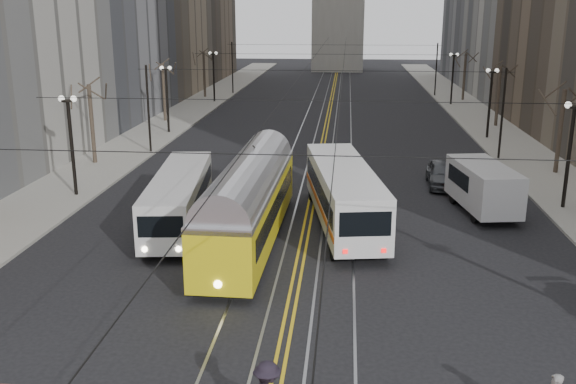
% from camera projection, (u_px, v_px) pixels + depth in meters
% --- Properties ---
extents(ground, '(260.00, 260.00, 0.00)m').
position_uv_depth(ground, '(277.00, 379.00, 18.86)').
color(ground, black).
rests_on(ground, ground).
extents(sidewalk_left, '(5.00, 140.00, 0.15)m').
position_uv_depth(sidewalk_left, '(175.00, 120.00, 63.27)').
color(sidewalk_left, gray).
rests_on(sidewalk_left, ground).
extents(sidewalk_right, '(5.00, 140.00, 0.15)m').
position_uv_depth(sidewalk_right, '(486.00, 124.00, 60.64)').
color(sidewalk_right, gray).
rests_on(sidewalk_right, ground).
extents(streetcar_rails, '(4.80, 130.00, 0.02)m').
position_uv_depth(streetcar_rails, '(327.00, 123.00, 61.98)').
color(streetcar_rails, gray).
rests_on(streetcar_rails, ground).
extents(centre_lines, '(0.42, 130.00, 0.01)m').
position_uv_depth(centre_lines, '(327.00, 123.00, 61.98)').
color(centre_lines, gold).
rests_on(centre_lines, ground).
extents(lamp_posts, '(27.60, 57.20, 5.60)m').
position_uv_depth(lamp_posts, '(320.00, 122.00, 45.65)').
color(lamp_posts, black).
rests_on(lamp_posts, ground).
extents(street_trees, '(31.68, 53.28, 5.60)m').
position_uv_depth(street_trees, '(324.00, 109.00, 51.87)').
color(street_trees, '#382D23').
rests_on(street_trees, ground).
extents(trolley_wires, '(25.96, 120.00, 6.60)m').
position_uv_depth(trolley_wires, '(324.00, 97.00, 51.21)').
color(trolley_wires, black).
rests_on(trolley_wires, ground).
extents(transit_bus, '(3.39, 10.85, 2.67)m').
position_uv_depth(transit_bus, '(179.00, 201.00, 31.88)').
color(transit_bus, silver).
rests_on(transit_bus, ground).
extents(streetcar, '(2.82, 13.67, 3.21)m').
position_uv_depth(streetcar, '(249.00, 210.00, 29.51)').
color(streetcar, yellow).
rests_on(streetcar, ground).
extents(rear_bus, '(4.34, 11.85, 3.03)m').
position_uv_depth(rear_bus, '(344.00, 197.00, 31.92)').
color(rear_bus, silver).
rests_on(rear_bus, ground).
extents(cargo_van, '(3.18, 6.15, 2.59)m').
position_uv_depth(cargo_van, '(483.00, 189.00, 34.05)').
color(cargo_van, silver).
rests_on(cargo_van, ground).
extents(sedan_grey, '(2.07, 4.71, 1.58)m').
position_uv_depth(sedan_grey, '(443.00, 174.00, 39.36)').
color(sedan_grey, '#3F4347').
rests_on(sedan_grey, ground).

